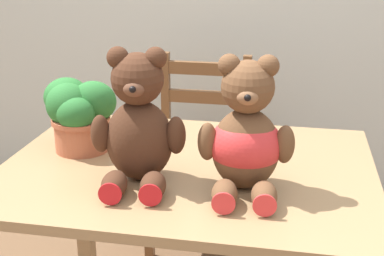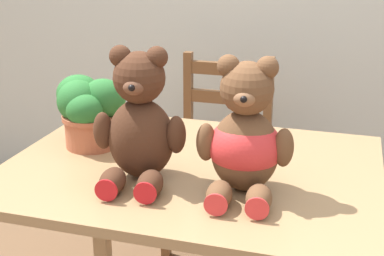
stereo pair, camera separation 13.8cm
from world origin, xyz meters
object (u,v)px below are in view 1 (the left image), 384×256
(potted_plant, at_px, (78,111))
(wooden_chair_behind, at_px, (200,154))
(teddy_bear_left, at_px, (138,126))
(teddy_bear_right, at_px, (246,138))

(potted_plant, bearing_deg, wooden_chair_behind, 70.23)
(teddy_bear_left, xyz_separation_m, teddy_bear_right, (0.30, 0.00, -0.02))
(teddy_bear_right, distance_m, potted_plant, 0.60)
(wooden_chair_behind, height_order, potted_plant, potted_plant)
(potted_plant, bearing_deg, teddy_bear_right, -19.13)
(wooden_chair_behind, relative_size, teddy_bear_right, 2.37)
(teddy_bear_left, height_order, teddy_bear_right, teddy_bear_left)
(teddy_bear_right, relative_size, potted_plant, 1.48)
(teddy_bear_left, xyz_separation_m, potted_plant, (-0.27, 0.20, -0.03))
(teddy_bear_right, bearing_deg, potted_plant, -24.25)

